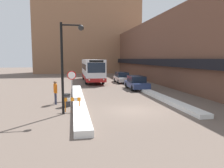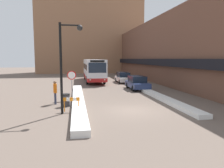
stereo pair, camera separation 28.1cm
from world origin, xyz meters
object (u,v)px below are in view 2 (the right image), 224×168
object	(u,v)px
parked_car_front	(137,83)
trash_bin	(66,100)
city_bus	(94,70)
street_lamp	(66,57)
pedestrian	(55,90)
construction_barricade	(71,102)
parked_car_middle	(123,77)
stop_sign	(72,79)

from	to	relation	value
parked_car_front	trash_bin	distance (m)	11.03
city_bus	street_lamp	distance (m)	20.22
parked_car_front	pedestrian	size ratio (longest dim) A/B	2.39
city_bus	street_lamp	bearing A→B (deg)	-99.55
pedestrian	construction_barricade	size ratio (longest dim) A/B	1.65
parked_car_front	parked_car_middle	bearing A→B (deg)	90.00
construction_barricade	parked_car_front	bearing A→B (deg)	52.50
parked_car_front	street_lamp	bearing A→B (deg)	-126.82
city_bus	parked_car_front	distance (m)	10.69
parked_car_front	stop_sign	world-z (taller)	stop_sign
pedestrian	parked_car_front	bearing A→B (deg)	117.04
trash_bin	construction_barricade	xyz separation A→B (m)	(0.43, -1.62, 0.19)
parked_car_front	construction_barricade	size ratio (longest dim) A/B	3.93
construction_barricade	trash_bin	bearing A→B (deg)	104.75
trash_bin	stop_sign	bearing A→B (deg)	81.94
stop_sign	pedestrian	world-z (taller)	stop_sign
city_bus	trash_bin	world-z (taller)	city_bus
parked_car_middle	construction_barricade	size ratio (longest dim) A/B	4.11
city_bus	trash_bin	bearing A→B (deg)	-101.21
city_bus	parked_car_middle	distance (m)	4.90
pedestrian	trash_bin	bearing A→B (deg)	27.74
trash_bin	construction_barricade	distance (m)	1.68
parked_car_front	parked_car_middle	size ratio (longest dim) A/B	0.96
parked_car_front	stop_sign	size ratio (longest dim) A/B	1.74
parked_car_middle	street_lamp	world-z (taller)	street_lamp
city_bus	stop_sign	distance (m)	15.16
pedestrian	construction_barricade	xyz separation A→B (m)	(1.28, -2.67, -0.42)
stop_sign	trash_bin	bearing A→B (deg)	-98.06
city_bus	stop_sign	xyz separation A→B (m)	(-3.10, -14.84, -0.04)
trash_bin	pedestrian	bearing A→B (deg)	129.26
parked_car_front	trash_bin	bearing A→B (deg)	-134.39
parked_car_middle	pedestrian	distance (m)	16.71
stop_sign	parked_car_front	bearing A→B (deg)	34.75
stop_sign	trash_bin	xyz separation A→B (m)	(-0.40, -2.80, -1.33)
parked_car_front	city_bus	bearing A→B (deg)	113.35
parked_car_middle	pedestrian	xyz separation A→B (m)	(-8.57, -14.34, 0.34)
parked_car_middle	stop_sign	size ratio (longest dim) A/B	1.82
parked_car_middle	stop_sign	distance (m)	14.60
parked_car_front	stop_sign	bearing A→B (deg)	-145.25
street_lamp	pedestrian	distance (m)	4.23
city_bus	construction_barricade	xyz separation A→B (m)	(-3.07, -19.26, -1.18)
stop_sign	city_bus	bearing A→B (deg)	78.21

